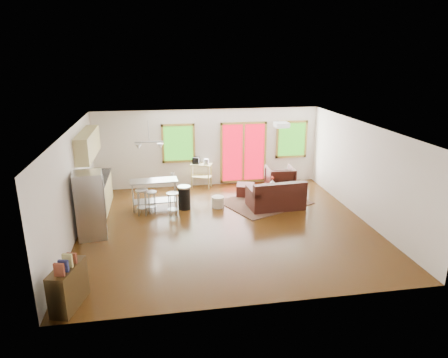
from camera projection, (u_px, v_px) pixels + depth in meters
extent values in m
cube|color=#331D09|center=(226.00, 226.00, 10.52)|extent=(7.50, 7.00, 0.02)
cube|color=white|center=(226.00, 128.00, 9.73)|extent=(7.50, 7.00, 0.02)
cube|color=silver|center=(208.00, 148.00, 13.42)|extent=(7.50, 0.02, 2.60)
cube|color=silver|center=(71.00, 187.00, 9.53)|extent=(0.02, 7.00, 2.60)
cube|color=silver|center=(364.00, 172.00, 10.71)|extent=(0.02, 7.00, 2.60)
cube|color=silver|center=(261.00, 240.00, 6.82)|extent=(7.50, 0.02, 2.60)
cube|color=#1B4F0E|center=(178.00, 143.00, 13.16)|extent=(0.94, 0.02, 1.14)
cube|color=olive|center=(178.00, 125.00, 12.97)|extent=(1.10, 0.05, 0.08)
cube|color=olive|center=(179.00, 161.00, 13.34)|extent=(1.10, 0.05, 0.08)
cube|color=olive|center=(163.00, 144.00, 13.08)|extent=(0.08, 0.05, 1.30)
cube|color=olive|center=(194.00, 143.00, 13.24)|extent=(0.08, 0.05, 1.30)
cube|color=#A20515|center=(243.00, 153.00, 13.62)|extent=(1.44, 0.02, 1.94)
cube|color=olive|center=(244.00, 123.00, 13.32)|extent=(1.60, 0.05, 0.08)
cube|color=olive|center=(243.00, 181.00, 13.93)|extent=(1.60, 0.05, 0.08)
cube|color=olive|center=(221.00, 153.00, 13.50)|extent=(0.08, 0.05, 2.10)
cube|color=olive|center=(265.00, 152.00, 13.74)|extent=(0.08, 0.05, 2.10)
cube|color=olive|center=(243.00, 153.00, 13.62)|extent=(0.08, 0.05, 1.94)
cube|color=#1B4F0E|center=(292.00, 139.00, 13.77)|extent=(0.94, 0.02, 1.14)
cube|color=olive|center=(293.00, 122.00, 13.59)|extent=(1.10, 0.05, 0.08)
cube|color=olive|center=(291.00, 156.00, 13.95)|extent=(1.10, 0.05, 0.08)
cube|color=olive|center=(277.00, 140.00, 13.69)|extent=(0.08, 0.05, 1.30)
cube|color=olive|center=(306.00, 139.00, 13.85)|extent=(0.08, 0.05, 1.30)
cube|color=#455132|center=(265.00, 202.00, 12.15)|extent=(2.92, 2.65, 0.02)
cube|color=black|center=(275.00, 200.00, 11.72)|extent=(1.65, 1.02, 0.44)
cube|color=black|center=(280.00, 190.00, 11.27)|extent=(1.59, 0.34, 0.40)
cube|color=black|center=(253.00, 192.00, 11.47)|extent=(0.28, 0.91, 0.17)
cube|color=black|center=(297.00, 188.00, 11.79)|extent=(0.28, 0.91, 0.17)
cube|color=black|center=(264.00, 191.00, 11.60)|extent=(0.70, 0.63, 0.13)
cube|color=black|center=(286.00, 189.00, 11.76)|extent=(0.70, 0.63, 0.13)
cube|color=#33240F|center=(280.00, 186.00, 12.43)|extent=(1.01, 0.61, 0.04)
cube|color=#33240F|center=(269.00, 195.00, 12.21)|extent=(0.06, 0.06, 0.36)
cube|color=#33240F|center=(295.00, 194.00, 12.35)|extent=(0.06, 0.06, 0.36)
cube|color=#33240F|center=(265.00, 191.00, 12.63)|extent=(0.06, 0.06, 0.36)
cube|color=#33240F|center=(290.00, 189.00, 12.76)|extent=(0.06, 0.06, 0.36)
imported|color=black|center=(280.00, 177.00, 13.14)|extent=(0.89, 0.83, 0.88)
cube|color=black|center=(245.00, 190.00, 12.71)|extent=(0.67, 0.67, 0.37)
cylinder|color=beige|center=(218.00, 202.00, 11.74)|extent=(0.43, 0.43, 0.32)
imported|color=silver|center=(273.00, 182.00, 12.48)|extent=(0.20, 0.20, 0.16)
sphere|color=red|center=(273.00, 178.00, 12.47)|extent=(0.08, 0.08, 0.06)
sphere|color=red|center=(272.00, 178.00, 12.41)|extent=(0.08, 0.08, 0.06)
sphere|color=red|center=(272.00, 177.00, 12.46)|extent=(0.08, 0.08, 0.06)
cube|color=tan|center=(97.00, 195.00, 11.43)|extent=(0.60, 2.20, 0.90)
cube|color=black|center=(96.00, 180.00, 11.29)|extent=(0.64, 2.24, 0.04)
cube|color=tan|center=(88.00, 144.00, 10.96)|extent=(0.36, 2.20, 0.70)
cylinder|color=#B7BABC|center=(93.00, 181.00, 10.79)|extent=(0.12, 0.12, 0.18)
cube|color=black|center=(97.00, 172.00, 11.63)|extent=(0.22, 0.18, 0.20)
cube|color=#B7BABC|center=(90.00, 205.00, 9.65)|extent=(0.74, 0.72, 1.66)
cube|color=gray|center=(104.00, 204.00, 9.74)|extent=(0.09, 0.61, 1.62)
cylinder|color=gray|center=(105.00, 201.00, 9.51)|extent=(0.02, 0.02, 1.11)
cylinder|color=gray|center=(104.00, 196.00, 9.89)|extent=(0.02, 0.02, 1.11)
cube|color=#B7BABC|center=(154.00, 181.00, 11.47)|extent=(1.39, 0.63, 0.04)
cube|color=gray|center=(155.00, 201.00, 11.65)|extent=(1.29, 0.55, 0.03)
cylinder|color=gray|center=(133.00, 199.00, 11.27)|extent=(0.04, 0.04, 0.82)
cylinder|color=gray|center=(176.00, 195.00, 11.54)|extent=(0.04, 0.04, 0.82)
cylinder|color=gray|center=(133.00, 194.00, 11.66)|extent=(0.04, 0.04, 0.82)
cylinder|color=gray|center=(175.00, 191.00, 11.93)|extent=(0.04, 0.04, 0.82)
imported|color=white|center=(173.00, 174.00, 11.58)|extent=(0.13, 0.11, 0.11)
cylinder|color=#B7BABC|center=(141.00, 190.00, 11.01)|extent=(0.39, 0.39, 0.04)
cylinder|color=gray|center=(146.00, 202.00, 11.22)|extent=(0.03, 0.03, 0.71)
cylinder|color=gray|center=(139.00, 202.00, 11.21)|extent=(0.03, 0.03, 0.71)
cylinder|color=gray|center=(138.00, 204.00, 11.02)|extent=(0.03, 0.03, 0.71)
cylinder|color=gray|center=(145.00, 204.00, 11.03)|extent=(0.03, 0.03, 0.71)
cylinder|color=gray|center=(143.00, 207.00, 11.16)|extent=(0.36, 0.36, 0.02)
cylinder|color=#B7BABC|center=(151.00, 192.00, 11.18)|extent=(0.35, 0.35, 0.04)
cylinder|color=gray|center=(154.00, 202.00, 11.38)|extent=(0.02, 0.02, 0.60)
cylinder|color=gray|center=(148.00, 202.00, 11.33)|extent=(0.02, 0.02, 0.60)
cylinder|color=gray|center=(149.00, 204.00, 11.18)|extent=(0.02, 0.02, 0.60)
cylinder|color=gray|center=(155.00, 203.00, 11.23)|extent=(0.02, 0.02, 0.60)
cylinder|color=gray|center=(152.00, 206.00, 11.31)|extent=(0.32, 0.32, 0.01)
cylinder|color=#B7BABC|center=(172.00, 194.00, 10.93)|extent=(0.39, 0.39, 0.04)
cylinder|color=gray|center=(175.00, 204.00, 11.14)|extent=(0.03, 0.03, 0.65)
cylinder|color=gray|center=(169.00, 205.00, 11.08)|extent=(0.03, 0.03, 0.65)
cylinder|color=gray|center=(171.00, 207.00, 10.92)|extent=(0.03, 0.03, 0.65)
cylinder|color=gray|center=(177.00, 206.00, 10.99)|extent=(0.03, 0.03, 0.65)
cylinder|color=gray|center=(173.00, 209.00, 11.07)|extent=(0.36, 0.36, 0.01)
cylinder|color=black|center=(184.00, 198.00, 11.58)|extent=(0.38, 0.38, 0.64)
cylinder|color=#B7BABC|center=(184.00, 187.00, 11.48)|extent=(0.39, 0.39, 0.05)
cube|color=tan|center=(201.00, 164.00, 13.29)|extent=(0.79, 0.66, 0.04)
cube|color=tan|center=(201.00, 176.00, 13.41)|extent=(0.75, 0.61, 0.03)
cube|color=tan|center=(192.00, 177.00, 13.30)|extent=(0.05, 0.05, 0.81)
cube|color=tan|center=(209.00, 178.00, 13.19)|extent=(0.05, 0.05, 0.81)
cube|color=tan|center=(195.00, 174.00, 13.63)|extent=(0.05, 0.05, 0.81)
cube|color=tan|center=(211.00, 175.00, 13.51)|extent=(0.05, 0.05, 0.81)
cube|color=black|center=(196.00, 160.00, 13.28)|extent=(0.27, 0.26, 0.21)
cylinder|color=#B7BABC|center=(206.00, 162.00, 13.22)|extent=(0.20, 0.20, 0.17)
cube|color=#33240F|center=(68.00, 287.00, 7.08)|extent=(0.57, 0.94, 0.78)
cube|color=brown|center=(59.00, 270.00, 6.64)|extent=(0.18, 0.09, 0.23)
cube|color=navy|center=(64.00, 266.00, 6.78)|extent=(0.18, 0.09, 0.22)
cube|color=tan|center=(68.00, 261.00, 6.91)|extent=(0.18, 0.09, 0.25)
cube|color=brown|center=(72.00, 258.00, 7.06)|extent=(0.18, 0.09, 0.20)
cube|color=white|center=(282.00, 125.00, 10.57)|extent=(0.35, 0.35, 0.12)
cylinder|color=gray|center=(149.00, 131.00, 10.93)|extent=(0.02, 0.02, 0.60)
cube|color=gray|center=(149.00, 142.00, 11.02)|extent=(0.80, 0.04, 0.03)
cone|color=#B7BABC|center=(138.00, 147.00, 11.01)|extent=(0.18, 0.18, 0.14)
cone|color=#B7BABC|center=(160.00, 146.00, 11.11)|extent=(0.18, 0.18, 0.14)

